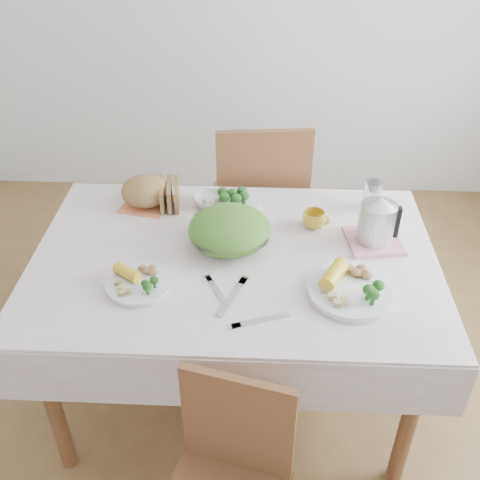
{
  "coord_description": "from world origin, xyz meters",
  "views": [
    {
      "loc": [
        0.1,
        -1.65,
        2.03
      ],
      "look_at": [
        0.02,
        0.02,
        0.82
      ],
      "focal_mm": 42.0,
      "sensor_mm": 36.0,
      "label": 1
    }
  ],
  "objects_px": {
    "dining_table": "(235,330)",
    "electric_kettle": "(378,216)",
    "salad_bowl": "(230,236)",
    "yellow_mug": "(314,219)",
    "chair_far": "(259,209)",
    "dinner_plate_left": "(139,284)",
    "dinner_plate_right": "(351,291)"
  },
  "relations": [
    {
      "from": "chair_far",
      "to": "yellow_mug",
      "type": "xyz_separation_m",
      "value": [
        0.22,
        -0.58,
        0.33
      ]
    },
    {
      "from": "yellow_mug",
      "to": "electric_kettle",
      "type": "height_order",
      "value": "electric_kettle"
    },
    {
      "from": "dinner_plate_left",
      "to": "electric_kettle",
      "type": "bearing_deg",
      "value": 19.28
    },
    {
      "from": "dining_table",
      "to": "dinner_plate_right",
      "type": "distance_m",
      "value": 0.6
    },
    {
      "from": "chair_far",
      "to": "dinner_plate_left",
      "type": "distance_m",
      "value": 1.09
    },
    {
      "from": "dinner_plate_right",
      "to": "yellow_mug",
      "type": "relative_size",
      "value": 3.34
    },
    {
      "from": "dining_table",
      "to": "salad_bowl",
      "type": "height_order",
      "value": "salad_bowl"
    },
    {
      "from": "dinner_plate_left",
      "to": "yellow_mug",
      "type": "relative_size",
      "value": 2.52
    },
    {
      "from": "dinner_plate_left",
      "to": "chair_far",
      "type": "bearing_deg",
      "value": 67.48
    },
    {
      "from": "dining_table",
      "to": "dinner_plate_right",
      "type": "bearing_deg",
      "value": -25.33
    },
    {
      "from": "dinner_plate_left",
      "to": "electric_kettle",
      "type": "height_order",
      "value": "electric_kettle"
    },
    {
      "from": "salad_bowl",
      "to": "dinner_plate_right",
      "type": "distance_m",
      "value": 0.51
    },
    {
      "from": "chair_far",
      "to": "salad_bowl",
      "type": "distance_m",
      "value": 0.79
    },
    {
      "from": "dinner_plate_right",
      "to": "electric_kettle",
      "type": "bearing_deg",
      "value": 68.08
    },
    {
      "from": "dining_table",
      "to": "chair_far",
      "type": "bearing_deg",
      "value": 84.0
    },
    {
      "from": "dinner_plate_right",
      "to": "electric_kettle",
      "type": "distance_m",
      "value": 0.34
    },
    {
      "from": "dinner_plate_left",
      "to": "electric_kettle",
      "type": "xyz_separation_m",
      "value": [
        0.85,
        0.3,
        0.11
      ]
    },
    {
      "from": "dinner_plate_right",
      "to": "chair_far",
      "type": "bearing_deg",
      "value": 108.45
    },
    {
      "from": "chair_far",
      "to": "electric_kettle",
      "type": "bearing_deg",
      "value": 117.6
    },
    {
      "from": "salad_bowl",
      "to": "yellow_mug",
      "type": "relative_size",
      "value": 3.27
    },
    {
      "from": "dinner_plate_left",
      "to": "dinner_plate_right",
      "type": "xyz_separation_m",
      "value": [
        0.73,
        -0.0,
        0.0
      ]
    },
    {
      "from": "dining_table",
      "to": "electric_kettle",
      "type": "height_order",
      "value": "electric_kettle"
    },
    {
      "from": "dining_table",
      "to": "salad_bowl",
      "type": "xyz_separation_m",
      "value": [
        -0.02,
        0.08,
        0.42
      ]
    },
    {
      "from": "dining_table",
      "to": "dinner_plate_left",
      "type": "height_order",
      "value": "dinner_plate_left"
    },
    {
      "from": "salad_bowl",
      "to": "dinner_plate_left",
      "type": "relative_size",
      "value": 1.3
    },
    {
      "from": "salad_bowl",
      "to": "electric_kettle",
      "type": "relative_size",
      "value": 1.55
    },
    {
      "from": "dinner_plate_right",
      "to": "yellow_mug",
      "type": "bearing_deg",
      "value": 104.55
    },
    {
      "from": "salad_bowl",
      "to": "dinner_plate_left",
      "type": "xyz_separation_m",
      "value": [
        -0.3,
        -0.27,
        -0.03
      ]
    },
    {
      "from": "chair_far",
      "to": "electric_kettle",
      "type": "xyz_separation_m",
      "value": [
        0.45,
        -0.67,
        0.42
      ]
    },
    {
      "from": "salad_bowl",
      "to": "dinner_plate_left",
      "type": "bearing_deg",
      "value": -138.3
    },
    {
      "from": "chair_far",
      "to": "dinner_plate_right",
      "type": "xyz_separation_m",
      "value": [
        0.32,
        -0.97,
        0.31
      ]
    },
    {
      "from": "dinner_plate_left",
      "to": "yellow_mug",
      "type": "distance_m",
      "value": 0.74
    }
  ]
}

